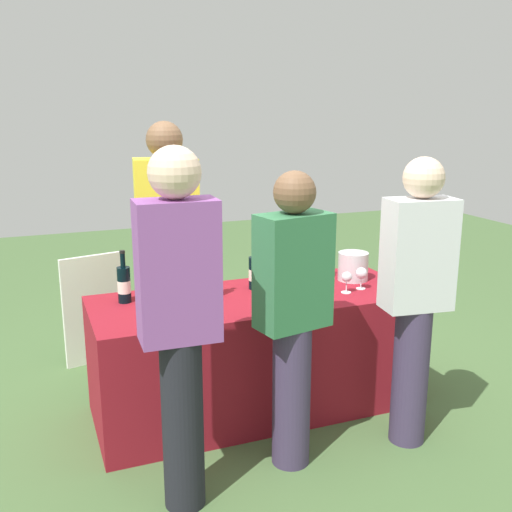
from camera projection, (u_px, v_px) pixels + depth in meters
name	position (u px, v px, depth m)	size (l,w,h in m)	color
ground_plane	(256.00, 406.00, 3.79)	(12.00, 12.00, 0.00)	#476638
tasting_table	(256.00, 352.00, 3.70)	(1.98, 0.76, 0.74)	maroon
wine_bottle_0	(124.00, 284.00, 3.47)	(0.08, 0.08, 0.31)	black
wine_bottle_1	(147.00, 280.00, 3.54)	(0.08, 0.08, 0.31)	black
wine_bottle_2	(172.00, 281.00, 3.54)	(0.08, 0.08, 0.31)	black
wine_bottle_3	(214.00, 279.00, 3.58)	(0.07, 0.07, 0.29)	black
wine_bottle_4	(255.00, 272.00, 3.73)	(0.07, 0.07, 0.30)	black
wine_bottle_5	(276.00, 271.00, 3.74)	(0.07, 0.07, 0.32)	black
wine_bottle_6	(320.00, 263.00, 3.92)	(0.07, 0.07, 0.32)	black
wine_glass_0	(281.00, 288.00, 3.43)	(0.07, 0.07, 0.14)	silver
wine_glass_1	(302.00, 284.00, 3.55)	(0.07, 0.07, 0.12)	silver
wine_glass_2	(347.00, 278.00, 3.65)	(0.06, 0.06, 0.13)	silver
wine_glass_3	(361.00, 274.00, 3.73)	(0.07, 0.07, 0.14)	silver
ice_bucket	(353.00, 266.00, 3.92)	(0.20, 0.20, 0.19)	silver
server_pouring	(168.00, 244.00, 3.97)	(0.43, 0.28, 1.77)	brown
guest_0	(179.00, 317.00, 2.64)	(0.36, 0.23, 1.70)	black
guest_1	(293.00, 312.00, 3.00)	(0.40, 0.27, 1.56)	#3F3351
guest_2	(416.00, 293.00, 3.20)	(0.38, 0.24, 1.61)	#3F3351
menu_board	(93.00, 310.00, 4.35)	(0.45, 0.03, 0.82)	white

